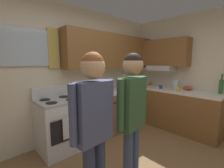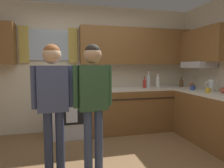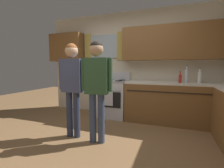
{
  "view_description": "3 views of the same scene",
  "coord_description": "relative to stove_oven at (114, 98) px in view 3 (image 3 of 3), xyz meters",
  "views": [
    {
      "loc": [
        -1.44,
        -0.95,
        1.54
      ],
      "look_at": [
        0.25,
        0.87,
        1.18
      ],
      "focal_mm": 24.93,
      "sensor_mm": 36.0,
      "label": 1
    },
    {
      "loc": [
        -0.52,
        -2.35,
        1.37
      ],
      "look_at": [
        0.29,
        0.88,
        1.05
      ],
      "focal_mm": 31.96,
      "sensor_mm": 36.0,
      "label": 2
    },
    {
      "loc": [
        0.97,
        -2.19,
        1.23
      ],
      "look_at": [
        -0.05,
        0.56,
        0.92
      ],
      "focal_mm": 26.01,
      "sensor_mm": 36.0,
      "label": 3
    }
  ],
  "objects": [
    {
      "name": "adult_in_plaid",
      "position": [
        0.22,
        -1.43,
        0.56
      ],
      "size": [
        0.5,
        0.22,
        1.63
      ],
      "color": "#38476B",
      "rests_on": "ground"
    },
    {
      "name": "ground_plane",
      "position": [
        0.37,
        -1.54,
        -0.47
      ],
      "size": [
        12.0,
        12.0,
        0.0
      ],
      "primitive_type": "plane",
      "color": "olive"
    },
    {
      "name": "back_wall_unit",
      "position": [
        0.47,
        0.27,
        1.03
      ],
      "size": [
        4.6,
        0.42,
        2.6
      ],
      "color": "beige",
      "rests_on": "ground"
    },
    {
      "name": "adult_left",
      "position": [
        -0.27,
        -1.37,
        0.55
      ],
      "size": [
        0.5,
        0.22,
        1.62
      ],
      "color": "#2D3856",
      "rests_on": "ground"
    },
    {
      "name": "kitchen_counter_run",
      "position": [
        1.85,
        -0.44,
        -0.02
      ],
      "size": [
        2.32,
        2.18,
        0.9
      ],
      "color": "brown",
      "rests_on": "ground"
    },
    {
      "name": "bottle_tall_clear",
      "position": [
        1.62,
        -0.02,
        0.57
      ],
      "size": [
        0.07,
        0.07,
        0.37
      ],
      "color": "silver",
      "rests_on": "kitchen_counter_run"
    },
    {
      "name": "bottle_milk_white",
      "position": [
        1.88,
        0.06,
        0.55
      ],
      "size": [
        0.08,
        0.08,
        0.31
      ],
      "color": "white",
      "rests_on": "kitchen_counter_run"
    },
    {
      "name": "stove_oven",
      "position": [
        0.0,
        0.0,
        0.0
      ],
      "size": [
        0.67,
        0.67,
        1.1
      ],
      "color": "silver",
      "rests_on": "ground"
    },
    {
      "name": "bottle_sauce_red",
      "position": [
        1.49,
        -0.09,
        0.53
      ],
      "size": [
        0.06,
        0.06,
        0.25
      ],
      "color": "red",
      "rests_on": "kitchen_counter_run"
    }
  ]
}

